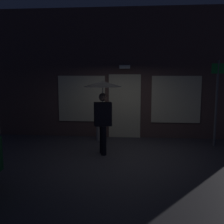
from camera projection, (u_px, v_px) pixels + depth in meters
The scene contains 5 objects.
ground_plane at pixel (121, 156), 7.33m from camera, with size 18.00×18.00×0.00m, color #38353A.
building_facade at pixel (125, 75), 9.33m from camera, with size 9.18×0.48×4.43m.
person_with_umbrella at pixel (103, 100), 7.28m from camera, with size 1.03×1.03×2.03m.
street_sign_post at pixel (217, 98), 8.17m from camera, with size 0.40×0.07×2.63m.
sidewalk_bollard at pixel (100, 133), 8.98m from camera, with size 0.27×0.27×0.52m, color #B2A899.
Camera 1 is at (0.41, -7.08, 2.22)m, focal length 43.07 mm.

